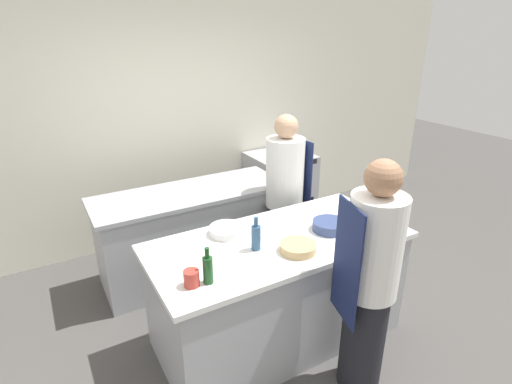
{
  "coord_description": "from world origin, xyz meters",
  "views": [
    {
      "loc": [
        -1.46,
        -2.17,
        2.34
      ],
      "look_at": [
        0.0,
        0.35,
        1.15
      ],
      "focal_mm": 28.0,
      "sensor_mm": 36.0,
      "label": 1
    }
  ],
  "objects_px": {
    "bowl_prep_small": "(227,230)",
    "bowl_mixing_large": "(330,226)",
    "cup": "(191,278)",
    "bottle_wine": "(208,269)",
    "bottle_vinegar": "(401,216)",
    "chef_at_prep_near": "(369,283)",
    "chef_at_stove": "(285,199)",
    "bottle_olive_oil": "(256,237)",
    "oven_range": "(280,189)",
    "bowl_ceramic_blue": "(298,247)"
  },
  "relations": [
    {
      "from": "bowl_mixing_large",
      "to": "bowl_prep_small",
      "type": "xyz_separation_m",
      "value": [
        -0.72,
        0.34,
        -0.01
      ]
    },
    {
      "from": "oven_range",
      "to": "chef_at_prep_near",
      "type": "distance_m",
      "value": 2.62
    },
    {
      "from": "bottle_wine",
      "to": "cup",
      "type": "xyz_separation_m",
      "value": [
        -0.1,
        0.02,
        -0.04
      ]
    },
    {
      "from": "bottle_wine",
      "to": "bowl_prep_small",
      "type": "bearing_deg",
      "value": 53.72
    },
    {
      "from": "chef_at_prep_near",
      "to": "bowl_ceramic_blue",
      "type": "bearing_deg",
      "value": 41.86
    },
    {
      "from": "bowl_mixing_large",
      "to": "cup",
      "type": "height_order",
      "value": "cup"
    },
    {
      "from": "chef_at_stove",
      "to": "bowl_ceramic_blue",
      "type": "xyz_separation_m",
      "value": [
        -0.55,
        -0.98,
        0.11
      ]
    },
    {
      "from": "oven_range",
      "to": "bowl_mixing_large",
      "type": "relative_size",
      "value": 3.44
    },
    {
      "from": "bowl_mixing_large",
      "to": "bowl_prep_small",
      "type": "distance_m",
      "value": 0.79
    },
    {
      "from": "chef_at_prep_near",
      "to": "bowl_prep_small",
      "type": "bearing_deg",
      "value": 46.03
    },
    {
      "from": "bottle_wine",
      "to": "bottle_olive_oil",
      "type": "bearing_deg",
      "value": 23.74
    },
    {
      "from": "oven_range",
      "to": "chef_at_prep_near",
      "type": "height_order",
      "value": "chef_at_prep_near"
    },
    {
      "from": "chef_at_prep_near",
      "to": "bowl_mixing_large",
      "type": "height_order",
      "value": "chef_at_prep_near"
    },
    {
      "from": "chef_at_stove",
      "to": "bowl_prep_small",
      "type": "distance_m",
      "value": 1.01
    },
    {
      "from": "bottle_vinegar",
      "to": "bottle_olive_oil",
      "type": "bearing_deg",
      "value": 165.59
    },
    {
      "from": "bowl_prep_small",
      "to": "cup",
      "type": "xyz_separation_m",
      "value": [
        -0.47,
        -0.49,
        0.02
      ]
    },
    {
      "from": "chef_at_prep_near",
      "to": "bowl_prep_small",
      "type": "xyz_separation_m",
      "value": [
        -0.55,
        0.95,
        0.09
      ]
    },
    {
      "from": "chef_at_prep_near",
      "to": "bottle_wine",
      "type": "relative_size",
      "value": 6.86
    },
    {
      "from": "oven_range",
      "to": "bowl_prep_small",
      "type": "bearing_deg",
      "value": -134.62
    },
    {
      "from": "bottle_olive_oil",
      "to": "cup",
      "type": "relative_size",
      "value": 2.42
    },
    {
      "from": "bowl_mixing_large",
      "to": "bottle_vinegar",
      "type": "bearing_deg",
      "value": -27.85
    },
    {
      "from": "bowl_prep_small",
      "to": "bowl_mixing_large",
      "type": "bearing_deg",
      "value": -25.43
    },
    {
      "from": "bottle_wine",
      "to": "chef_at_stove",
      "type": "bearing_deg",
      "value": 39.11
    },
    {
      "from": "chef_at_stove",
      "to": "bottle_olive_oil",
      "type": "bearing_deg",
      "value": -48.55
    },
    {
      "from": "chef_at_prep_near",
      "to": "chef_at_stove",
      "type": "relative_size",
      "value": 1.02
    },
    {
      "from": "bottle_vinegar",
      "to": "bowl_mixing_large",
      "type": "xyz_separation_m",
      "value": [
        -0.48,
        0.26,
        -0.08
      ]
    },
    {
      "from": "bowl_prep_small",
      "to": "bowl_ceramic_blue",
      "type": "distance_m",
      "value": 0.58
    },
    {
      "from": "oven_range",
      "to": "bowl_prep_small",
      "type": "distance_m",
      "value": 2.13
    },
    {
      "from": "bowl_mixing_large",
      "to": "chef_at_prep_near",
      "type": "bearing_deg",
      "value": -105.62
    },
    {
      "from": "bowl_prep_small",
      "to": "cup",
      "type": "distance_m",
      "value": 0.68
    },
    {
      "from": "chef_at_prep_near",
      "to": "bottle_wine",
      "type": "bearing_deg",
      "value": 80.43
    },
    {
      "from": "bottle_olive_oil",
      "to": "bottle_wine",
      "type": "relative_size",
      "value": 1.03
    },
    {
      "from": "bottle_wine",
      "to": "bowl_ceramic_blue",
      "type": "height_order",
      "value": "bottle_wine"
    },
    {
      "from": "chef_at_prep_near",
      "to": "bottle_olive_oil",
      "type": "height_order",
      "value": "chef_at_prep_near"
    },
    {
      "from": "bottle_vinegar",
      "to": "chef_at_prep_near",
      "type": "bearing_deg",
      "value": -151.68
    },
    {
      "from": "chef_at_prep_near",
      "to": "cup",
      "type": "height_order",
      "value": "chef_at_prep_near"
    },
    {
      "from": "bottle_olive_oil",
      "to": "bowl_mixing_large",
      "type": "bearing_deg",
      "value": -2.93
    },
    {
      "from": "oven_range",
      "to": "bottle_vinegar",
      "type": "bearing_deg",
      "value": -97.2
    },
    {
      "from": "chef_at_stove",
      "to": "bottle_wine",
      "type": "height_order",
      "value": "chef_at_stove"
    },
    {
      "from": "oven_range",
      "to": "bottle_vinegar",
      "type": "distance_m",
      "value": 2.17
    },
    {
      "from": "oven_range",
      "to": "bottle_olive_oil",
      "type": "xyz_separation_m",
      "value": [
        -1.38,
        -1.79,
        0.54
      ]
    },
    {
      "from": "bottle_olive_oil",
      "to": "bowl_mixing_large",
      "type": "distance_m",
      "value": 0.64
    },
    {
      "from": "bowl_prep_small",
      "to": "bottle_wine",
      "type": "bearing_deg",
      "value": -126.28
    },
    {
      "from": "bowl_prep_small",
      "to": "chef_at_stove",
      "type": "bearing_deg",
      "value": 29.96
    },
    {
      "from": "chef_at_prep_near",
      "to": "bowl_mixing_large",
      "type": "relative_size",
      "value": 6.28
    },
    {
      "from": "bowl_mixing_large",
      "to": "bottle_wine",
      "type": "bearing_deg",
      "value": -171.32
    },
    {
      "from": "oven_range",
      "to": "bowl_ceramic_blue",
      "type": "xyz_separation_m",
      "value": [
        -1.14,
        -1.96,
        0.47
      ]
    },
    {
      "from": "oven_range",
      "to": "bowl_ceramic_blue",
      "type": "relative_size",
      "value": 3.53
    },
    {
      "from": "chef_at_prep_near",
      "to": "chef_at_stove",
      "type": "distance_m",
      "value": 1.48
    },
    {
      "from": "chef_at_stove",
      "to": "cup",
      "type": "xyz_separation_m",
      "value": [
        -1.34,
        -0.98,
        0.13
      ]
    }
  ]
}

